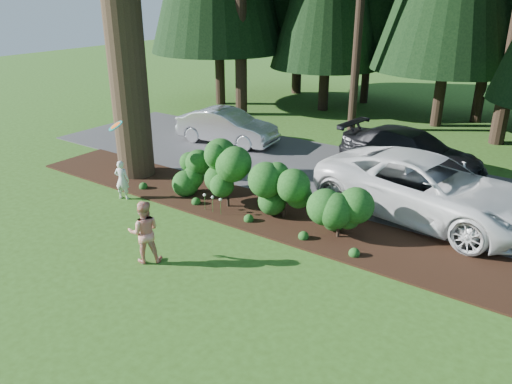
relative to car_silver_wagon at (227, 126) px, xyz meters
The scene contains 11 objects.
ground 9.33m from the car_silver_wagon, 62.18° to the right, with size 80.00×80.00×0.00m, color #2D4F16.
mulch_bed 6.64m from the car_silver_wagon, 48.91° to the right, with size 16.00×2.50×0.05m, color black.
driveway 4.46m from the car_silver_wagon, ahead, with size 22.00×6.00×0.03m, color #38383A.
shrub_row 7.21m from the car_silver_wagon, 44.88° to the right, with size 6.53×1.60×1.61m.
lily_cluster 7.09m from the car_silver_wagon, 55.26° to the right, with size 0.69×0.09×0.57m.
car_silver_wagon is the anchor object (origin of this frame).
car_white_suv 9.52m from the car_silver_wagon, 15.45° to the right, with size 2.92×6.34×1.76m, color silver.
car_dark_suv 7.61m from the car_silver_wagon, ahead, with size 2.11×5.19×1.51m, color black.
child 6.65m from the car_silver_wagon, 81.11° to the right, with size 0.46×0.30×1.26m, color silver.
adult 9.92m from the car_silver_wagon, 63.21° to the right, with size 0.76×0.59×1.57m, color red.
frisbee 6.69m from the car_silver_wagon, 82.44° to the right, with size 0.54×0.45×0.37m.
Camera 1 is at (8.39, -7.76, 6.17)m, focal length 35.00 mm.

